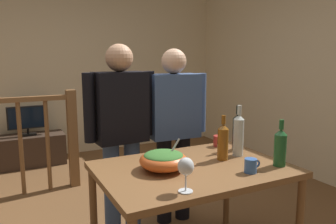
{
  "coord_description": "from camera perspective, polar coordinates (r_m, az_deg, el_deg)",
  "views": [
    {
      "loc": [
        -0.8,
        -2.4,
        1.46
      ],
      "look_at": [
        0.26,
        -0.3,
        1.06
      ],
      "focal_mm": 35.34,
      "sensor_mm": 36.0,
      "label": 1
    }
  ],
  "objects": [
    {
      "name": "back_wall",
      "position": [
        5.09,
        -17.99,
        8.08
      ],
      "size": [
        5.03,
        0.1,
        2.71
      ],
      "primitive_type": "cube",
      "color": "beige",
      "rests_on": "ground_plane"
    },
    {
      "name": "salad_bowl",
      "position": [
        2.07,
        -0.79,
        -8.18
      ],
      "size": [
        0.3,
        0.3,
        0.19
      ],
      "color": "#DB5B23",
      "rests_on": "serving_table"
    },
    {
      "name": "wine_bottle_clear",
      "position": [
        2.39,
        12.06,
        -3.81
      ],
      "size": [
        0.07,
        0.07,
        0.36
      ],
      "color": "silver",
      "rests_on": "serving_table"
    },
    {
      "name": "side_wall_right",
      "position": [
        4.6,
        19.45,
        7.88
      ],
      "size": [
        0.1,
        3.93,
        2.71
      ],
      "primitive_type": "cube",
      "color": "beige",
      "rests_on": "ground_plane"
    },
    {
      "name": "wine_bottle_dark",
      "position": [
        2.54,
        11.86,
        -3.3
      ],
      "size": [
        0.07,
        0.07,
        0.34
      ],
      "color": "black",
      "rests_on": "serving_table"
    },
    {
      "name": "mug_red",
      "position": [
        2.64,
        8.75,
        -4.94
      ],
      "size": [
        0.12,
        0.08,
        0.08
      ],
      "color": "#B7332D",
      "rests_on": "serving_table"
    },
    {
      "name": "wine_glass",
      "position": [
        1.73,
        3.09,
        -9.6
      ],
      "size": [
        0.09,
        0.09,
        0.19
      ],
      "color": "silver",
      "rests_on": "serving_table"
    },
    {
      "name": "mug_blue",
      "position": [
        2.09,
        14.11,
        -8.95
      ],
      "size": [
        0.11,
        0.08,
        0.09
      ],
      "color": "#3866B2",
      "rests_on": "serving_table"
    },
    {
      "name": "flat_screen_tv",
      "position": [
        4.72,
        -23.09,
        -0.99
      ],
      "size": [
        0.49,
        0.12,
        0.4
      ],
      "color": "black",
      "rests_on": "tv_console"
    },
    {
      "name": "wine_bottle_amber",
      "position": [
        2.28,
        9.45,
        -5.01
      ],
      "size": [
        0.07,
        0.07,
        0.31
      ],
      "color": "brown",
      "rests_on": "serving_table"
    },
    {
      "name": "tv_console",
      "position": [
        4.85,
        -22.77,
        -6.07
      ],
      "size": [
        0.9,
        0.4,
        0.41
      ],
      "primitive_type": "cube",
      "color": "#38281E",
      "rests_on": "ground_plane"
    },
    {
      "name": "person_standing_left",
      "position": [
        2.65,
        -8.12,
        -2.29
      ],
      "size": [
        0.59,
        0.24,
        1.55
      ],
      "rotation": [
        0.0,
        0.0,
        3.2
      ],
      "color": "#3D5684",
      "rests_on": "ground_plane"
    },
    {
      "name": "serving_table",
      "position": [
        2.18,
        4.36,
        -11.25
      ],
      "size": [
        1.21,
        0.84,
        0.76
      ],
      "color": "brown",
      "rests_on": "ground_plane"
    },
    {
      "name": "person_standing_right",
      "position": [
        2.84,
        0.98,
        -1.74
      ],
      "size": [
        0.62,
        0.25,
        1.52
      ],
      "rotation": [
        0.0,
        0.0,
        3.08
      ],
      "color": "black",
      "rests_on": "ground_plane"
    },
    {
      "name": "wine_bottle_green",
      "position": [
        2.25,
        18.79,
        -5.71
      ],
      "size": [
        0.08,
        0.08,
        0.3
      ],
      "color": "#1E5628",
      "rests_on": "serving_table"
    }
  ]
}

